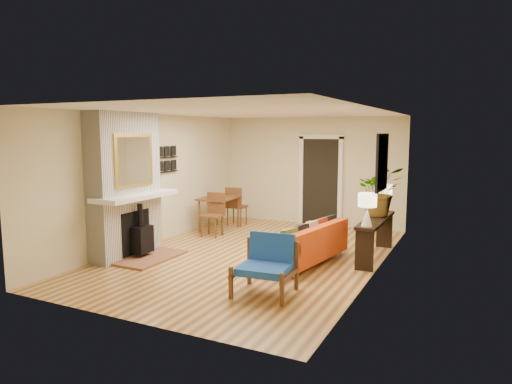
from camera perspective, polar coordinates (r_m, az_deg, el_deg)
room_shell at (r=10.41m, az=8.94°, el=1.88°), size 6.50×6.50×6.50m
fireplace at (r=8.51m, az=-15.87°, el=0.43°), size 1.09×1.68×2.60m
sofa at (r=7.95m, az=6.38°, el=-6.52°), size 1.11×1.99×0.74m
ottoman at (r=8.79m, az=5.37°, el=-5.96°), size 0.87×0.87×0.35m
blue_chair at (r=6.49m, az=1.42°, el=-8.67°), size 0.84×0.83×0.81m
dining_table at (r=10.46m, az=-4.25°, el=-1.47°), size 0.82×1.76×0.94m
console_table at (r=8.41m, az=14.74°, el=-4.19°), size 0.34×1.85×0.72m
lamp_near at (r=7.60m, az=13.73°, el=-1.67°), size 0.30×0.30×0.54m
lamp_far at (r=8.97m, az=15.69°, el=-0.35°), size 0.30×0.30×0.54m
houseplant at (r=8.59m, az=15.19°, el=0.10°), size 1.04×0.98×0.91m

